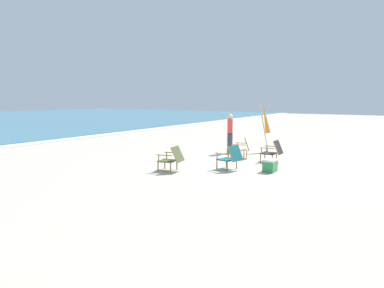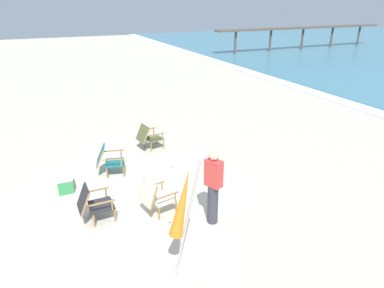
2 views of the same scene
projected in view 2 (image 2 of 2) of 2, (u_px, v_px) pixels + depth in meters
The scene contains 9 objects.
ground_plane at pixel (131, 202), 7.84m from camera, with size 80.00×80.00×0.00m, color beige.
beach_chair_mid_center at pixel (93, 202), 7.05m from camera, with size 0.61×0.72×0.80m.
beach_chair_back_left at pixel (156, 196), 7.27m from camera, with size 0.69×0.77×0.82m.
beach_chair_front_right at pixel (149, 136), 10.48m from camera, with size 0.69×0.82×0.80m.
beach_chair_front_left at pixel (108, 159), 8.95m from camera, with size 0.73×0.84×0.80m.
umbrella_furled_orange at pixel (182, 204), 5.28m from camera, with size 0.26×0.55×2.09m.
person_near_chairs at pixel (213, 187), 6.83m from camera, with size 0.39×0.31×1.63m.
cooler_box at pixel (65, 183), 8.26m from camera, with size 0.49×0.35×0.40m.
pier_distant at pixel (304, 29), 30.80m from camera, with size 0.90×17.72×2.05m.
Camera 2 is at (6.67, -1.51, 4.28)m, focal length 32.00 mm.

